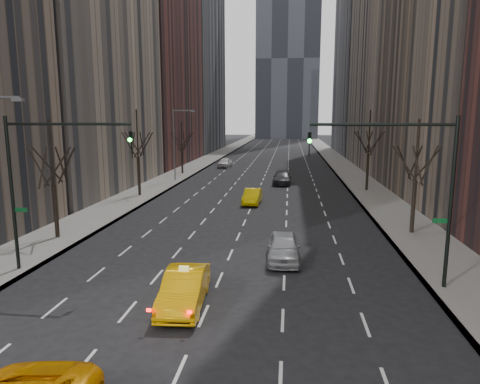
% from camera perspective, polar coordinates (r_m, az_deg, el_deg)
% --- Properties ---
extents(sidewalk_left, '(4.50, 320.00, 0.15)m').
position_cam_1_polar(sidewalk_left, '(80.15, -4.69, 4.12)').
color(sidewalk_left, slate).
rests_on(sidewalk_left, ground).
extents(sidewalk_right, '(4.50, 320.00, 0.15)m').
position_cam_1_polar(sidewalk_right, '(79.10, 13.03, 3.82)').
color(sidewalk_right, slate).
rests_on(sidewalk_right, ground).
extents(bld_left_far, '(14.00, 28.00, 44.00)m').
position_cam_1_polar(bld_left_far, '(79.50, -12.50, 19.75)').
color(bld_left_far, brown).
rests_on(bld_left_far, ground).
extents(bld_left_deep, '(14.00, 30.00, 60.00)m').
position_cam_1_polar(bld_left_deep, '(109.36, -7.19, 21.37)').
color(bld_left_deep, slate).
rests_on(bld_left_deep, ground).
extents(bld_right_far, '(14.00, 28.00, 50.00)m').
position_cam_1_polar(bld_right_far, '(76.34, 21.81, 22.02)').
color(bld_right_far, tan).
rests_on(bld_right_far, ground).
extents(bld_right_deep, '(14.00, 30.00, 58.00)m').
position_cam_1_polar(bld_right_deep, '(106.85, 17.39, 20.74)').
color(bld_right_deep, slate).
rests_on(bld_right_deep, ground).
extents(tree_lw_b, '(3.36, 3.50, 7.82)m').
position_cam_1_polar(tree_lw_b, '(30.69, -23.57, 0.92)').
color(tree_lw_b, black).
rests_on(tree_lw_b, ground).
extents(tree_lw_c, '(3.36, 3.50, 8.74)m').
position_cam_1_polar(tree_lw_c, '(45.10, -13.42, 4.49)').
color(tree_lw_c, black).
rests_on(tree_lw_c, ground).
extents(tree_lw_d, '(3.36, 3.50, 7.36)m').
position_cam_1_polar(tree_lw_d, '(62.30, -7.75, 5.64)').
color(tree_lw_d, black).
rests_on(tree_lw_d, ground).
extents(tree_rw_b, '(3.36, 3.50, 7.82)m').
position_cam_1_polar(tree_rw_b, '(31.70, 22.30, 1.27)').
color(tree_rw_b, black).
rests_on(tree_rw_b, ground).
extents(tree_rw_c, '(3.36, 3.50, 8.74)m').
position_cam_1_polar(tree_rw_c, '(49.13, 16.73, 4.76)').
color(tree_rw_c, black).
rests_on(tree_rw_c, ground).
extents(traffic_mast_left, '(6.69, 0.39, 8.00)m').
position_cam_1_polar(traffic_mast_left, '(23.89, -25.02, 2.78)').
color(traffic_mast_left, black).
rests_on(traffic_mast_left, ground).
extents(traffic_mast_right, '(6.69, 0.39, 8.00)m').
position_cam_1_polar(traffic_mast_right, '(21.15, 22.25, 2.16)').
color(traffic_mast_right, black).
rests_on(traffic_mast_right, ground).
extents(streetlight_far, '(2.83, 0.22, 9.00)m').
position_cam_1_polar(streetlight_far, '(55.12, -8.43, 7.23)').
color(streetlight_far, slate).
rests_on(streetlight_far, ground).
extents(taxi_sedan, '(1.97, 4.89, 1.58)m').
position_cam_1_polar(taxi_sedan, '(19.05, -7.43, -12.64)').
color(taxi_sedan, '#FFAF05').
rests_on(taxi_sedan, ground).
extents(silver_sedan_ahead, '(1.97, 4.62, 1.56)m').
position_cam_1_polar(silver_sedan_ahead, '(24.69, 5.82, -7.32)').
color(silver_sedan_ahead, '#92949A').
rests_on(silver_sedan_ahead, ground).
extents(far_taxi, '(1.66, 4.32, 1.40)m').
position_cam_1_polar(far_taxi, '(40.50, 1.66, -0.59)').
color(far_taxi, '#FFD805').
rests_on(far_taxi, ground).
extents(far_suv_grey, '(2.26, 5.35, 1.54)m').
position_cam_1_polar(far_suv_grey, '(52.76, 5.62, 1.89)').
color(far_suv_grey, '#2C2C31').
rests_on(far_suv_grey, ground).
extents(far_car_white, '(2.13, 4.62, 1.53)m').
position_cam_1_polar(far_car_white, '(70.68, -2.04, 3.94)').
color(far_car_white, white).
rests_on(far_car_white, ground).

